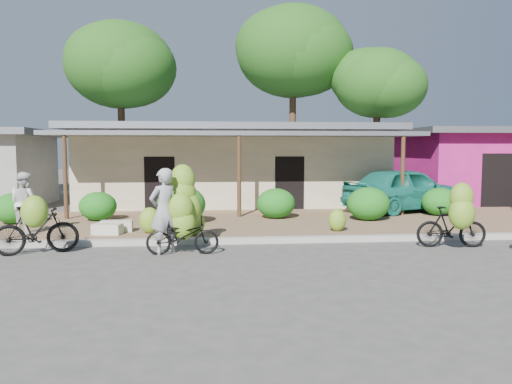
% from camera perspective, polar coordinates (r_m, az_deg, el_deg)
% --- Properties ---
extents(ground, '(100.00, 100.00, 0.00)m').
position_cam_1_polar(ground, '(10.71, -0.05, -7.88)').
color(ground, '#464441').
rests_on(ground, ground).
extents(sidewalk, '(60.00, 6.00, 0.12)m').
position_cam_1_polar(sidewalk, '(15.60, -1.70, -3.60)').
color(sidewalk, brown).
rests_on(sidewalk, ground).
extents(curb, '(60.00, 0.25, 0.15)m').
position_cam_1_polar(curb, '(12.65, -0.87, -5.55)').
color(curb, '#A8A399').
rests_on(curb, ground).
extents(shop_main, '(13.00, 8.50, 3.35)m').
position_cam_1_polar(shop_main, '(21.36, -2.69, 3.18)').
color(shop_main, beige).
rests_on(shop_main, ground).
extents(shop_pink, '(6.00, 6.00, 3.25)m').
position_cam_1_polar(shop_pink, '(24.27, 22.95, 2.89)').
color(shop_pink, '#CC1F7B').
rests_on(shop_pink, ground).
extents(tree_far_center, '(5.59, 5.50, 8.84)m').
position_cam_1_polar(tree_far_center, '(27.29, -15.63, 13.96)').
color(tree_far_center, '#48361C').
rests_on(tree_far_center, ground).
extents(tree_center_right, '(6.12, 6.08, 9.98)m').
position_cam_1_polar(tree_center_right, '(27.85, 3.81, 15.85)').
color(tree_center_right, '#48361C').
rests_on(tree_center_right, ground).
extents(tree_near_right, '(4.55, 4.37, 7.48)m').
position_cam_1_polar(tree_near_right, '(26.56, 13.25, 12.19)').
color(tree_near_right, '#48361C').
rests_on(tree_near_right, ground).
extents(hedge_0, '(1.19, 1.07, 0.93)m').
position_cam_1_polar(hedge_0, '(16.77, -25.97, -1.69)').
color(hedge_0, '#176316').
rests_on(hedge_0, sidewalk).
extents(hedge_1, '(1.17, 1.05, 0.91)m').
position_cam_1_polar(hedge_1, '(16.50, -17.62, -1.56)').
color(hedge_1, '#176316').
rests_on(hedge_1, sidewalk).
extents(hedge_2, '(1.49, 1.34, 1.16)m').
position_cam_1_polar(hedge_2, '(15.30, -8.56, -1.41)').
color(hedge_2, '#176316').
rests_on(hedge_2, sidewalk).
extents(hedge_3, '(1.25, 1.13, 0.98)m').
position_cam_1_polar(hedge_3, '(16.27, 2.30, -1.30)').
color(hedge_3, '#176316').
rests_on(hedge_3, sidewalk).
extents(hedge_4, '(1.35, 1.22, 1.05)m').
position_cam_1_polar(hedge_4, '(16.20, 12.72, -1.31)').
color(hedge_4, '#176316').
rests_on(hedge_4, sidewalk).
extents(hedge_5, '(1.21, 1.09, 0.95)m').
position_cam_1_polar(hedge_5, '(18.06, 20.25, -1.03)').
color(hedge_5, '#176316').
rests_on(hedge_5, sidewalk).
extents(bike_left, '(1.91, 1.38, 1.40)m').
position_cam_1_polar(bike_left, '(12.21, -23.86, -3.73)').
color(bike_left, black).
rests_on(bike_left, ground).
extents(bike_center, '(1.63, 1.17, 2.02)m').
position_cam_1_polar(bike_center, '(11.65, -8.39, -2.68)').
color(bike_center, black).
rests_on(bike_center, ground).
extents(bike_right, '(1.71, 1.24, 1.61)m').
position_cam_1_polar(bike_right, '(12.74, 21.76, -3.02)').
color(bike_right, black).
rests_on(bike_right, ground).
extents(loose_banana_a, '(0.56, 0.48, 0.70)m').
position_cam_1_polar(loose_banana_a, '(13.67, -12.05, -3.19)').
color(loose_banana_a, '#6CA82A').
rests_on(loose_banana_a, sidewalk).
extents(loose_banana_b, '(0.52, 0.45, 0.65)m').
position_cam_1_polar(loose_banana_b, '(13.18, -7.01, -3.51)').
color(loose_banana_b, '#6CA82A').
rests_on(loose_banana_b, sidewalk).
extents(loose_banana_c, '(0.49, 0.42, 0.61)m').
position_cam_1_polar(loose_banana_c, '(13.91, 9.27, -3.19)').
color(loose_banana_c, '#6CA82A').
rests_on(loose_banana_c, sidewalk).
extents(sack_near, '(0.87, 0.45, 0.30)m').
position_cam_1_polar(sack_near, '(14.21, -15.66, -3.77)').
color(sack_near, beige).
rests_on(sack_near, sidewalk).
extents(sack_far, '(0.81, 0.52, 0.28)m').
position_cam_1_polar(sack_far, '(13.81, -16.62, -4.08)').
color(sack_far, beige).
rests_on(sack_far, sidewalk).
extents(vendor, '(0.85, 0.80, 1.95)m').
position_cam_1_polar(vendor, '(11.46, -10.48, -2.17)').
color(vendor, '#949494').
rests_on(vendor, ground).
extents(bystander, '(1.02, 0.97, 1.65)m').
position_cam_1_polar(bystander, '(14.64, -24.93, -1.13)').
color(bystander, silver).
rests_on(bystander, sidewalk).
extents(teal_van, '(5.06, 3.43, 1.60)m').
position_cam_1_polar(teal_van, '(18.81, 16.68, 0.29)').
color(teal_van, '#1A7767').
rests_on(teal_van, sidewalk).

